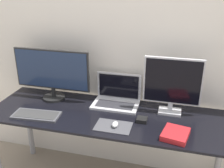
{
  "coord_description": "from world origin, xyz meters",
  "views": [
    {
      "loc": [
        0.48,
        -1.4,
        1.72
      ],
      "look_at": [
        0.0,
        0.39,
        0.94
      ],
      "focal_mm": 42.0,
      "sensor_mm": 36.0,
      "label": 1
    }
  ],
  "objects_px": {
    "mouse": "(115,124)",
    "power_brick": "(142,120)",
    "monitor_left": "(52,73)",
    "keyboard": "(36,115)",
    "book": "(175,134)",
    "monitor_right": "(172,84)",
    "laptop": "(117,97)"
  },
  "relations": [
    {
      "from": "monitor_left",
      "to": "keyboard",
      "type": "height_order",
      "value": "monitor_left"
    },
    {
      "from": "monitor_left",
      "to": "keyboard",
      "type": "xyz_separation_m",
      "value": [
        0.01,
        -0.32,
        -0.23
      ]
    },
    {
      "from": "power_brick",
      "to": "laptop",
      "type": "bearing_deg",
      "value": 136.16
    },
    {
      "from": "mouse",
      "to": "power_brick",
      "type": "distance_m",
      "value": 0.21
    },
    {
      "from": "monitor_left",
      "to": "monitor_right",
      "type": "xyz_separation_m",
      "value": [
        0.99,
        0.0,
        -0.0
      ]
    },
    {
      "from": "monitor_left",
      "to": "mouse",
      "type": "bearing_deg",
      "value": -26.84
    },
    {
      "from": "keyboard",
      "to": "power_brick",
      "type": "distance_m",
      "value": 0.8
    },
    {
      "from": "keyboard",
      "to": "mouse",
      "type": "distance_m",
      "value": 0.62
    },
    {
      "from": "book",
      "to": "power_brick",
      "type": "height_order",
      "value": "book"
    },
    {
      "from": "keyboard",
      "to": "monitor_left",
      "type": "bearing_deg",
      "value": 91.44
    },
    {
      "from": "power_brick",
      "to": "keyboard",
      "type": "bearing_deg",
      "value": -171.03
    },
    {
      "from": "mouse",
      "to": "book",
      "type": "bearing_deg",
      "value": -1.61
    },
    {
      "from": "laptop",
      "to": "keyboard",
      "type": "distance_m",
      "value": 0.66
    },
    {
      "from": "monitor_left",
      "to": "monitor_right",
      "type": "height_order",
      "value": "monitor_right"
    },
    {
      "from": "monitor_right",
      "to": "mouse",
      "type": "relative_size",
      "value": 6.45
    },
    {
      "from": "keyboard",
      "to": "book",
      "type": "relative_size",
      "value": 1.69
    },
    {
      "from": "monitor_left",
      "to": "power_brick",
      "type": "relative_size",
      "value": 8.75
    },
    {
      "from": "mouse",
      "to": "power_brick",
      "type": "xyz_separation_m",
      "value": [
        0.17,
        0.12,
        -0.01
      ]
    },
    {
      "from": "keyboard",
      "to": "book",
      "type": "height_order",
      "value": "book"
    },
    {
      "from": "book",
      "to": "monitor_right",
      "type": "bearing_deg",
      "value": 99.54
    },
    {
      "from": "monitor_right",
      "to": "power_brick",
      "type": "relative_size",
      "value": 5.92
    },
    {
      "from": "mouse",
      "to": "power_brick",
      "type": "height_order",
      "value": "mouse"
    },
    {
      "from": "laptop",
      "to": "book",
      "type": "xyz_separation_m",
      "value": [
        0.49,
        -0.38,
        -0.04
      ]
    },
    {
      "from": "monitor_right",
      "to": "power_brick",
      "type": "xyz_separation_m",
      "value": [
        -0.19,
        -0.19,
        -0.23
      ]
    },
    {
      "from": "monitor_right",
      "to": "laptop",
      "type": "relative_size",
      "value": 1.19
    },
    {
      "from": "laptop",
      "to": "power_brick",
      "type": "height_order",
      "value": "laptop"
    },
    {
      "from": "mouse",
      "to": "book",
      "type": "height_order",
      "value": "mouse"
    },
    {
      "from": "mouse",
      "to": "keyboard",
      "type": "bearing_deg",
      "value": -179.98
    },
    {
      "from": "monitor_right",
      "to": "power_brick",
      "type": "bearing_deg",
      "value": -134.56
    },
    {
      "from": "laptop",
      "to": "monitor_left",
      "type": "bearing_deg",
      "value": -175.22
    },
    {
      "from": "book",
      "to": "power_brick",
      "type": "relative_size",
      "value": 2.91
    },
    {
      "from": "laptop",
      "to": "mouse",
      "type": "bearing_deg",
      "value": -78.11
    }
  ]
}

